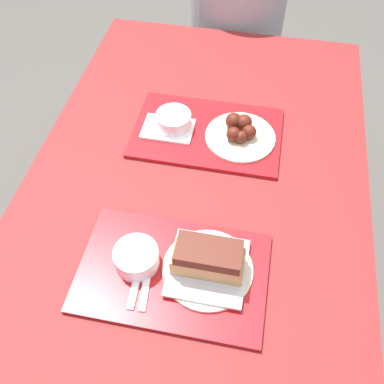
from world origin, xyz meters
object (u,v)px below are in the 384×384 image
at_px(bowl_coleslaw_near, 136,257).
at_px(tray_far, 209,133).
at_px(person_seated_across, 238,10).
at_px(tray_near, 174,273).
at_px(wings_plate_far, 240,132).
at_px(bowl_coleslaw_far, 174,120).
at_px(brisket_sandwich_plate, 208,262).

bearing_deg(bowl_coleslaw_near, tray_far, 79.04).
bearing_deg(person_seated_across, tray_far, -89.29).
distance_m(tray_near, person_seated_across, 1.25).
distance_m(wings_plate_far, person_seated_across, 0.79).
distance_m(tray_near, wings_plate_far, 0.48).
height_order(bowl_coleslaw_near, wings_plate_far, wings_plate_far).
xyz_separation_m(tray_near, bowl_coleslaw_far, (-0.10, 0.47, 0.03)).
bearing_deg(person_seated_across, tray_near, -89.61).
height_order(brisket_sandwich_plate, person_seated_across, person_seated_across).
bearing_deg(tray_near, person_seated_across, 90.39).
distance_m(tray_far, brisket_sandwich_plate, 0.46).
bearing_deg(tray_far, tray_near, -90.16).
bearing_deg(bowl_coleslaw_near, wings_plate_far, 68.45).
bearing_deg(bowl_coleslaw_far, person_seated_across, 83.03).
distance_m(bowl_coleslaw_near, person_seated_across, 1.25).
xyz_separation_m(tray_near, person_seated_across, (-0.01, 1.25, -0.04)).
height_order(brisket_sandwich_plate, wings_plate_far, brisket_sandwich_plate).
height_order(tray_far, wings_plate_far, wings_plate_far).
relative_size(brisket_sandwich_plate, wings_plate_far, 1.02).
bearing_deg(bowl_coleslaw_far, wings_plate_far, -0.41).
relative_size(tray_near, wings_plate_far, 2.12).
bearing_deg(bowl_coleslaw_far, tray_near, -77.44).
height_order(brisket_sandwich_plate, bowl_coleslaw_far, brisket_sandwich_plate).
xyz_separation_m(brisket_sandwich_plate, wings_plate_far, (0.02, 0.45, -0.02)).
bearing_deg(bowl_coleslaw_far, bowl_coleslaw_near, -88.05).
relative_size(brisket_sandwich_plate, person_seated_across, 0.31).
distance_m(brisket_sandwich_plate, person_seated_across, 1.24).
bearing_deg(tray_near, wings_plate_far, 78.64).
distance_m(bowl_coleslaw_far, person_seated_across, 0.79).
xyz_separation_m(wings_plate_far, person_seated_across, (-0.10, 0.78, -0.07)).
height_order(tray_far, brisket_sandwich_plate, brisket_sandwich_plate).
bearing_deg(brisket_sandwich_plate, bowl_coleslaw_near, -175.30).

